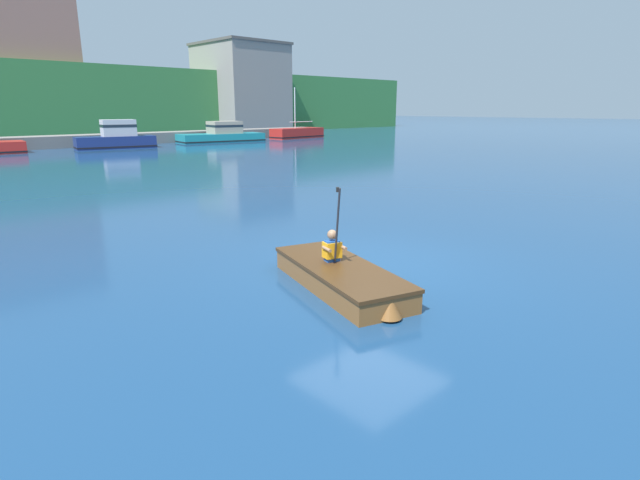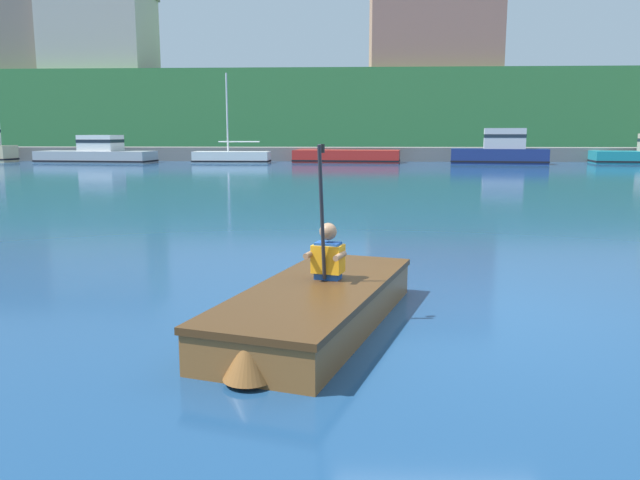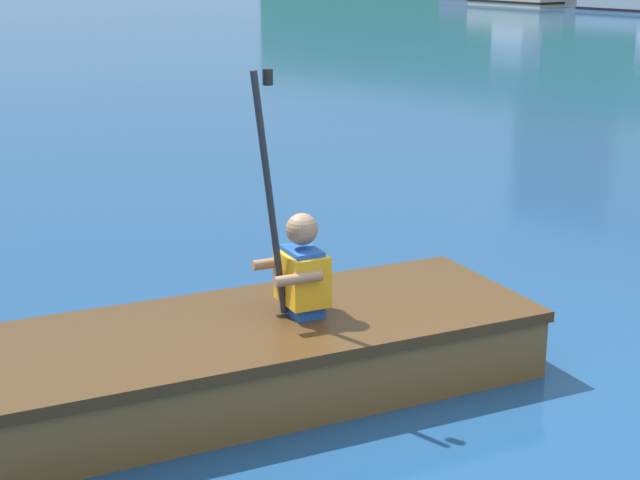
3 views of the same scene
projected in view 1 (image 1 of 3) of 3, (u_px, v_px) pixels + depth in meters
The scene contains 8 objects.
ground_plane at pixel (372, 264), 9.70m from camera, with size 300.00×300.00×0.00m, color navy.
waterfront_apartment_right at pixel (8, 54), 48.40m from camera, with size 11.30×9.03×16.08m.
waterfront_tower_far at pixel (241, 88), 62.58m from camera, with size 8.96×9.98×10.68m.
moored_boat_dock_center_near at pixel (222, 135), 44.53m from camera, with size 7.90×3.78×1.81m.
moored_boat_dock_east_inner at pixel (297, 133), 50.14m from camera, with size 6.21×2.44×4.90m.
moored_boat_dock_east_end at pixel (117, 138), 37.20m from camera, with size 5.83×2.58×2.12m.
rowboat_foreground at pixel (342, 276), 8.35m from camera, with size 1.96×3.28×0.39m.
person_paddler at pixel (332, 247), 8.53m from camera, with size 0.42×0.41×1.31m.
Camera 1 is at (-7.08, -6.04, 2.95)m, focal length 28.00 mm.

